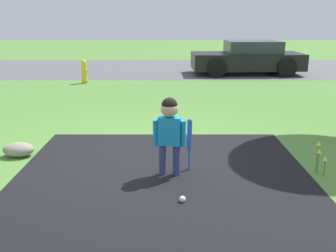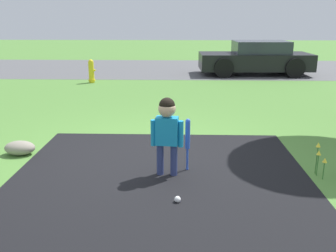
{
  "view_description": "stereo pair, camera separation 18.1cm",
  "coord_description": "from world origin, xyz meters",
  "px_view_note": "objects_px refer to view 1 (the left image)",
  "views": [
    {
      "loc": [
        0.32,
        -5.37,
        2.01
      ],
      "look_at": [
        0.34,
        -0.37,
        0.56
      ],
      "focal_mm": 40.0,
      "sensor_mm": 36.0,
      "label": 1
    },
    {
      "loc": [
        0.5,
        -5.37,
        2.01
      ],
      "look_at": [
        0.34,
        -0.37,
        0.56
      ],
      "focal_mm": 40.0,
      "sensor_mm": 36.0,
      "label": 2
    }
  ],
  "objects_px": {
    "child": "(168,126)",
    "parked_car": "(246,58)",
    "baseball_bat": "(188,137)",
    "sports_ball": "(181,199)",
    "fire_hydrant": "(83,72)"
  },
  "relations": [
    {
      "from": "child",
      "to": "parked_car",
      "type": "distance_m",
      "value": 9.68
    },
    {
      "from": "baseball_bat",
      "to": "sports_ball",
      "type": "height_order",
      "value": "baseball_bat"
    },
    {
      "from": "sports_ball",
      "to": "parked_car",
      "type": "distance_m",
      "value": 10.39
    },
    {
      "from": "baseball_bat",
      "to": "sports_ball",
      "type": "bearing_deg",
      "value": -97.53
    },
    {
      "from": "fire_hydrant",
      "to": "parked_car",
      "type": "distance_m",
      "value": 5.93
    },
    {
      "from": "fire_hydrant",
      "to": "sports_ball",
      "type": "bearing_deg",
      "value": -70.64
    },
    {
      "from": "sports_ball",
      "to": "child",
      "type": "bearing_deg",
      "value": 100.72
    },
    {
      "from": "child",
      "to": "sports_ball",
      "type": "relative_size",
      "value": 14.05
    },
    {
      "from": "baseball_bat",
      "to": "sports_ball",
      "type": "xyz_separation_m",
      "value": [
        -0.12,
        -0.94,
        -0.44
      ]
    },
    {
      "from": "child",
      "to": "fire_hydrant",
      "type": "relative_size",
      "value": 1.41
    },
    {
      "from": "fire_hydrant",
      "to": "child",
      "type": "bearing_deg",
      "value": -69.76
    },
    {
      "from": "child",
      "to": "sports_ball",
      "type": "height_order",
      "value": "child"
    },
    {
      "from": "baseball_bat",
      "to": "fire_hydrant",
      "type": "height_order",
      "value": "fire_hydrant"
    },
    {
      "from": "baseball_bat",
      "to": "parked_car",
      "type": "relative_size",
      "value": 0.18
    },
    {
      "from": "child",
      "to": "fire_hydrant",
      "type": "height_order",
      "value": "child"
    }
  ]
}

